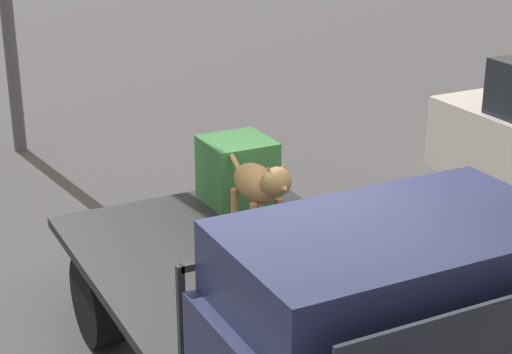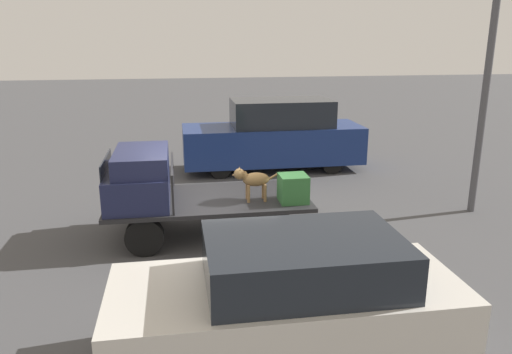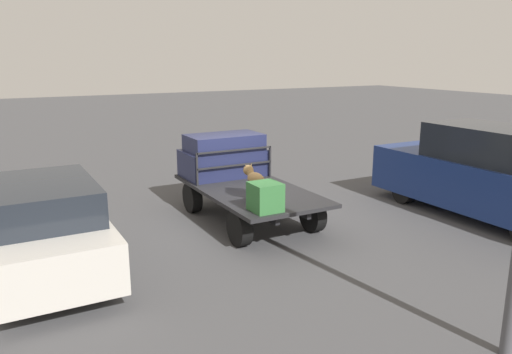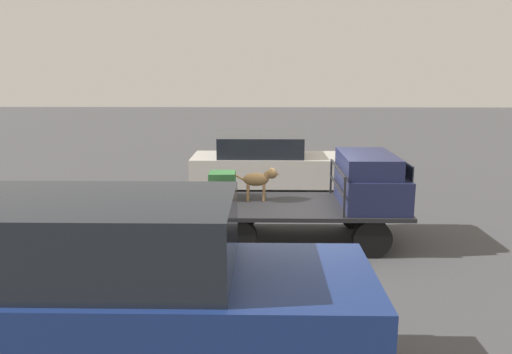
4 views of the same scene
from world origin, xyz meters
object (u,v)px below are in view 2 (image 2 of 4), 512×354
at_px(parked_sedan, 290,300).
at_px(flatbed_truck, 208,207).
at_px(cargo_crate, 293,188).
at_px(light_pole_near, 495,16).
at_px(dog, 252,179).
at_px(parked_pickup_far, 275,136).

bearing_deg(parked_sedan, flatbed_truck, -75.96).
bearing_deg(cargo_crate, light_pole_near, -168.53).
relative_size(dog, light_pole_near, 0.15).
bearing_deg(dog, flatbed_truck, -38.93).
distance_m(parked_pickup_far, light_pole_near, 6.79).
height_order(cargo_crate, parked_sedan, parked_sedan).
distance_m(flatbed_truck, parked_pickup_far, 5.47).
bearing_deg(flatbed_truck, parked_sedan, 99.38).
xyz_separation_m(dog, parked_pickup_far, (-1.50, -5.24, -0.19)).
bearing_deg(flatbed_truck, light_pole_near, -176.28).
distance_m(cargo_crate, parked_sedan, 3.94).
relative_size(cargo_crate, parked_pickup_far, 0.10).
xyz_separation_m(flatbed_truck, parked_pickup_far, (-2.36, -4.91, 0.45)).
bearing_deg(dog, light_pole_near, 169.92).
bearing_deg(light_pole_near, parked_sedan, 40.91).
xyz_separation_m(flatbed_truck, cargo_crate, (-1.66, 0.52, 0.47)).
xyz_separation_m(parked_sedan, light_pole_near, (-5.47, -4.74, 3.56)).
relative_size(flatbed_truck, cargo_crate, 7.40).
xyz_separation_m(flatbed_truck, parked_sedan, (-0.72, 4.34, 0.24)).
bearing_deg(dog, parked_pickup_far, -123.92).
relative_size(flatbed_truck, dog, 4.38).
relative_size(parked_pickup_far, light_pole_near, 0.90).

